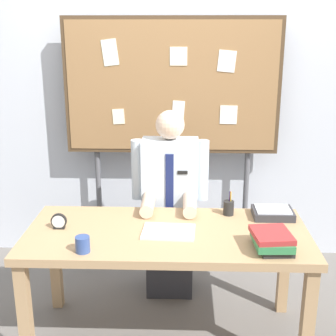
{
  "coord_description": "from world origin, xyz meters",
  "views": [
    {
      "loc": [
        0.1,
        -2.61,
        1.96
      ],
      "look_at": [
        0.0,
        0.17,
        1.1
      ],
      "focal_mm": 50.08,
      "sensor_mm": 36.0,
      "label": 1
    }
  ],
  "objects_px": {
    "person": "(170,211)",
    "bulletin_board": "(172,90)",
    "coffee_mug": "(83,244)",
    "desk": "(167,244)",
    "pen_holder": "(229,208)",
    "paper_tray": "(273,213)",
    "desk_clock": "(59,222)",
    "open_notebook": "(169,232)",
    "book_stack": "(272,240)"
  },
  "relations": [
    {
      "from": "desk",
      "to": "open_notebook",
      "type": "distance_m",
      "value": 0.1
    },
    {
      "from": "bulletin_board",
      "to": "open_notebook",
      "type": "xyz_separation_m",
      "value": [
        0.01,
        -1.08,
        -0.71
      ]
    },
    {
      "from": "person",
      "to": "open_notebook",
      "type": "xyz_separation_m",
      "value": [
        0.01,
        -0.59,
        0.11
      ]
    },
    {
      "from": "desk",
      "to": "bulletin_board",
      "type": "distance_m",
      "value": 1.33
    },
    {
      "from": "desk_clock",
      "to": "coffee_mug",
      "type": "height_order",
      "value": "desk_clock"
    },
    {
      "from": "person",
      "to": "pen_holder",
      "type": "relative_size",
      "value": 8.72
    },
    {
      "from": "coffee_mug",
      "to": "paper_tray",
      "type": "distance_m",
      "value": 1.26
    },
    {
      "from": "book_stack",
      "to": "paper_tray",
      "type": "distance_m",
      "value": 0.47
    },
    {
      "from": "bulletin_board",
      "to": "desk_clock",
      "type": "relative_size",
      "value": 20.74
    },
    {
      "from": "bulletin_board",
      "to": "pen_holder",
      "type": "relative_size",
      "value": 12.67
    },
    {
      "from": "desk_clock",
      "to": "pen_holder",
      "type": "distance_m",
      "value": 1.1
    },
    {
      "from": "paper_tray",
      "to": "book_stack",
      "type": "bearing_deg",
      "value": -100.63
    },
    {
      "from": "bulletin_board",
      "to": "open_notebook",
      "type": "distance_m",
      "value": 1.3
    },
    {
      "from": "desk",
      "to": "bulletin_board",
      "type": "relative_size",
      "value": 0.85
    },
    {
      "from": "coffee_mug",
      "to": "open_notebook",
      "type": "bearing_deg",
      "value": 29.82
    },
    {
      "from": "open_notebook",
      "to": "coffee_mug",
      "type": "xyz_separation_m",
      "value": [
        -0.47,
        -0.27,
        0.04
      ]
    },
    {
      "from": "desk_clock",
      "to": "open_notebook",
      "type": "bearing_deg",
      "value": -3.15
    },
    {
      "from": "coffee_mug",
      "to": "desk",
      "type": "bearing_deg",
      "value": 32.2
    },
    {
      "from": "book_stack",
      "to": "desk",
      "type": "bearing_deg",
      "value": 160.53
    },
    {
      "from": "open_notebook",
      "to": "pen_holder",
      "type": "height_order",
      "value": "pen_holder"
    },
    {
      "from": "person",
      "to": "bulletin_board",
      "type": "distance_m",
      "value": 0.96
    },
    {
      "from": "coffee_mug",
      "to": "pen_holder",
      "type": "xyz_separation_m",
      "value": [
        0.85,
        0.56,
        0.0
      ]
    },
    {
      "from": "open_notebook",
      "to": "book_stack",
      "type": "bearing_deg",
      "value": -18.03
    },
    {
      "from": "desk",
      "to": "coffee_mug",
      "type": "xyz_separation_m",
      "value": [
        -0.46,
        -0.29,
        0.14
      ]
    },
    {
      "from": "desk",
      "to": "paper_tray",
      "type": "xyz_separation_m",
      "value": [
        0.68,
        0.25,
        0.12
      ]
    },
    {
      "from": "desk",
      "to": "book_stack",
      "type": "bearing_deg",
      "value": -19.47
    },
    {
      "from": "book_stack",
      "to": "paper_tray",
      "type": "relative_size",
      "value": 1.16
    },
    {
      "from": "book_stack",
      "to": "open_notebook",
      "type": "relative_size",
      "value": 0.95
    },
    {
      "from": "desk",
      "to": "book_stack",
      "type": "relative_size",
      "value": 5.73
    },
    {
      "from": "person",
      "to": "desk_clock",
      "type": "relative_size",
      "value": 14.28
    },
    {
      "from": "desk_clock",
      "to": "coffee_mug",
      "type": "relative_size",
      "value": 1.07
    },
    {
      "from": "open_notebook",
      "to": "pen_holder",
      "type": "distance_m",
      "value": 0.49
    },
    {
      "from": "person",
      "to": "bulletin_board",
      "type": "xyz_separation_m",
      "value": [
        0.0,
        0.49,
        0.82
      ]
    },
    {
      "from": "bulletin_board",
      "to": "paper_tray",
      "type": "bearing_deg",
      "value": -49.96
    },
    {
      "from": "bulletin_board",
      "to": "desk_clock",
      "type": "xyz_separation_m",
      "value": [
        -0.67,
        -1.04,
        -0.68
      ]
    },
    {
      "from": "desk_clock",
      "to": "pen_holder",
      "type": "xyz_separation_m",
      "value": [
        1.07,
        0.26,
        0.01
      ]
    },
    {
      "from": "bulletin_board",
      "to": "coffee_mug",
      "type": "bearing_deg",
      "value": -108.68
    },
    {
      "from": "coffee_mug",
      "to": "paper_tray",
      "type": "bearing_deg",
      "value": 25.13
    },
    {
      "from": "desk",
      "to": "person",
      "type": "relative_size",
      "value": 1.24
    },
    {
      "from": "bulletin_board",
      "to": "open_notebook",
      "type": "relative_size",
      "value": 6.4
    },
    {
      "from": "book_stack",
      "to": "desk_clock",
      "type": "bearing_deg",
      "value": 169.76
    },
    {
      "from": "pen_holder",
      "to": "paper_tray",
      "type": "bearing_deg",
      "value": -5.57
    },
    {
      "from": "open_notebook",
      "to": "desk_clock",
      "type": "bearing_deg",
      "value": 176.85
    },
    {
      "from": "book_stack",
      "to": "open_notebook",
      "type": "bearing_deg",
      "value": 161.97
    },
    {
      "from": "book_stack",
      "to": "bulletin_board",
      "type": "bearing_deg",
      "value": 115.16
    },
    {
      "from": "person",
      "to": "bulletin_board",
      "type": "relative_size",
      "value": 0.69
    },
    {
      "from": "desk",
      "to": "bulletin_board",
      "type": "xyz_separation_m",
      "value": [
        0.0,
        1.06,
        0.81
      ]
    },
    {
      "from": "desk",
      "to": "pen_holder",
      "type": "height_order",
      "value": "pen_holder"
    },
    {
      "from": "coffee_mug",
      "to": "paper_tray",
      "type": "height_order",
      "value": "coffee_mug"
    },
    {
      "from": "book_stack",
      "to": "coffee_mug",
      "type": "distance_m",
      "value": 1.06
    }
  ]
}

